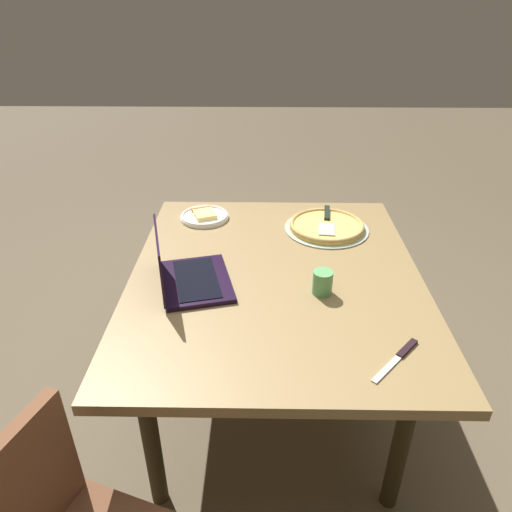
{
  "coord_description": "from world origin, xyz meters",
  "views": [
    {
      "loc": [
        -1.51,
        0.05,
        1.69
      ],
      "look_at": [
        -0.04,
        0.07,
        0.84
      ],
      "focal_mm": 33.09,
      "sensor_mm": 36.0,
      "label": 1
    }
  ],
  "objects_px": {
    "drink_cup": "(322,282)",
    "table_knife": "(400,356)",
    "pizza_tray": "(327,226)",
    "pizza_plate": "(204,216)",
    "laptop": "(186,274)",
    "dining_table": "(275,290)"
  },
  "relations": [
    {
      "from": "drink_cup",
      "to": "pizza_tray",
      "type": "bearing_deg",
      "value": -8.33
    },
    {
      "from": "dining_table",
      "to": "table_knife",
      "type": "relative_size",
      "value": 7.02
    },
    {
      "from": "table_knife",
      "to": "drink_cup",
      "type": "distance_m",
      "value": 0.38
    },
    {
      "from": "pizza_plate",
      "to": "table_knife",
      "type": "height_order",
      "value": "pizza_plate"
    },
    {
      "from": "table_knife",
      "to": "pizza_plate",
      "type": "bearing_deg",
      "value": 36.14
    },
    {
      "from": "laptop",
      "to": "drink_cup",
      "type": "xyz_separation_m",
      "value": [
        -0.04,
        -0.49,
        0.0
      ]
    },
    {
      "from": "laptop",
      "to": "table_knife",
      "type": "bearing_deg",
      "value": -118.63
    },
    {
      "from": "pizza_plate",
      "to": "table_knife",
      "type": "bearing_deg",
      "value": -143.86
    },
    {
      "from": "table_knife",
      "to": "drink_cup",
      "type": "xyz_separation_m",
      "value": [
        0.33,
        0.19,
        0.04
      ]
    },
    {
      "from": "dining_table",
      "to": "laptop",
      "type": "distance_m",
      "value": 0.36
    },
    {
      "from": "pizza_tray",
      "to": "drink_cup",
      "type": "bearing_deg",
      "value": 171.67
    },
    {
      "from": "laptop",
      "to": "drink_cup",
      "type": "relative_size",
      "value": 4.21
    },
    {
      "from": "dining_table",
      "to": "drink_cup",
      "type": "bearing_deg",
      "value": -128.74
    },
    {
      "from": "drink_cup",
      "to": "table_knife",
      "type": "bearing_deg",
      "value": -149.37
    },
    {
      "from": "pizza_tray",
      "to": "pizza_plate",
      "type": "bearing_deg",
      "value": 79.51
    },
    {
      "from": "dining_table",
      "to": "pizza_tray",
      "type": "distance_m",
      "value": 0.44
    },
    {
      "from": "laptop",
      "to": "pizza_plate",
      "type": "distance_m",
      "value": 0.55
    },
    {
      "from": "pizza_plate",
      "to": "table_knife",
      "type": "relative_size",
      "value": 1.19
    },
    {
      "from": "table_knife",
      "to": "drink_cup",
      "type": "height_order",
      "value": "drink_cup"
    },
    {
      "from": "pizza_plate",
      "to": "drink_cup",
      "type": "xyz_separation_m",
      "value": [
        -0.6,
        -0.48,
        0.03
      ]
    },
    {
      "from": "laptop",
      "to": "table_knife",
      "type": "relative_size",
      "value": 1.96
    },
    {
      "from": "dining_table",
      "to": "drink_cup",
      "type": "height_order",
      "value": "drink_cup"
    }
  ]
}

